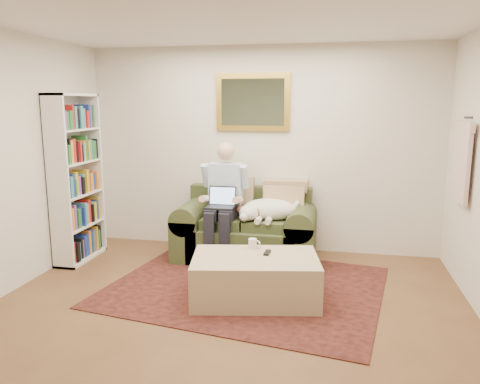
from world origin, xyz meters
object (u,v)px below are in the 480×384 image
(ottoman, at_px, (255,278))
(bookshelf, at_px, (76,179))
(seated_man, at_px, (223,203))
(coffee_mug, at_px, (253,244))
(sofa, at_px, (246,235))
(laptop, at_px, (221,202))
(sleeping_dog, at_px, (270,209))

(ottoman, height_order, bookshelf, bookshelf)
(seated_man, height_order, coffee_mug, seated_man)
(sofa, relative_size, ottoman, 1.41)
(seated_man, distance_m, bookshelf, 1.78)
(laptop, xyz_separation_m, ottoman, (0.58, -1.00, -0.53))
(sleeping_dog, distance_m, coffee_mug, 0.89)
(laptop, height_order, coffee_mug, laptop)
(sofa, distance_m, sleeping_dog, 0.47)
(bookshelf, bearing_deg, coffee_mug, -13.20)
(sofa, relative_size, sleeping_dog, 2.43)
(seated_man, bearing_deg, coffee_mug, -57.92)
(ottoman, height_order, coffee_mug, coffee_mug)
(seated_man, xyz_separation_m, ottoman, (0.58, -1.07, -0.49))
(seated_man, bearing_deg, sofa, 31.45)
(seated_man, distance_m, coffee_mug, 0.98)
(seated_man, height_order, bookshelf, bookshelf)
(sofa, height_order, sleeping_dog, sofa)
(laptop, height_order, bookshelf, bookshelf)
(sofa, height_order, coffee_mug, sofa)
(sofa, distance_m, seated_man, 0.51)
(sofa, distance_m, bookshelf, 2.16)
(laptop, relative_size, coffee_mug, 3.28)
(laptop, bearing_deg, sofa, 41.02)
(laptop, height_order, sleeping_dog, laptop)
(seated_man, distance_m, ottoman, 1.31)
(sofa, xyz_separation_m, coffee_mug, (0.25, -0.96, 0.20))
(sofa, relative_size, bookshelf, 0.85)
(sofa, bearing_deg, laptop, -138.98)
(laptop, height_order, ottoman, laptop)
(seated_man, relative_size, bookshelf, 0.71)
(seated_man, xyz_separation_m, laptop, (0.00, -0.07, 0.03))
(ottoman, relative_size, bookshelf, 0.60)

